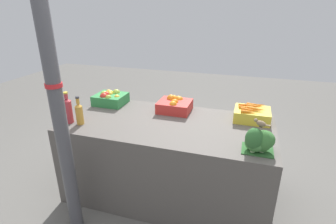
{
  "coord_description": "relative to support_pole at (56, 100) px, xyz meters",
  "views": [
    {
      "loc": [
        0.64,
        -2.04,
        1.72
      ],
      "look_at": [
        0.0,
        0.0,
        0.85
      ],
      "focal_mm": 28.0,
      "sensor_mm": 36.0,
      "label": 1
    }
  ],
  "objects": [
    {
      "name": "carrot_crate",
      "position": [
        1.32,
        0.92,
        -0.3
      ],
      "size": [
        0.31,
        0.27,
        0.15
      ],
      "color": "gold",
      "rests_on": "market_table"
    },
    {
      "name": "ground_plane",
      "position": [
        0.6,
        0.65,
        -1.12
      ],
      "size": [
        10.0,
        10.0,
        0.0
      ],
      "primitive_type": "plane",
      "color": "#605E59"
    },
    {
      "name": "support_pole",
      "position": [
        0.0,
        0.0,
        0.0
      ],
      "size": [
        0.11,
        0.11,
        2.23
      ],
      "color": "#4C4C51",
      "rests_on": "ground_plane"
    },
    {
      "name": "orange_crate",
      "position": [
        0.58,
        0.93,
        -0.3
      ],
      "size": [
        0.31,
        0.27,
        0.14
      ],
      "color": "red",
      "rests_on": "market_table"
    },
    {
      "name": "market_table",
      "position": [
        0.6,
        0.65,
        -0.74
      ],
      "size": [
        1.84,
        0.91,
        0.75
      ],
      "primitive_type": "cube",
      "color": "#56514C",
      "rests_on": "ground_plane"
    },
    {
      "name": "juice_bottle_ruby",
      "position": [
        -0.23,
        0.38,
        -0.24
      ],
      "size": [
        0.07,
        0.07,
        0.28
      ],
      "color": "#B2333D",
      "rests_on": "market_table"
    },
    {
      "name": "juice_bottle_amber",
      "position": [
        -0.12,
        0.38,
        -0.26
      ],
      "size": [
        0.06,
        0.06,
        0.25
      ],
      "color": "gold",
      "rests_on": "market_table"
    },
    {
      "name": "broccoli_pile",
      "position": [
        1.37,
        0.35,
        -0.28
      ],
      "size": [
        0.22,
        0.2,
        0.19
      ],
      "color": "#2D602D",
      "rests_on": "market_table"
    },
    {
      "name": "apple_crate",
      "position": [
        -0.13,
        0.92,
        -0.3
      ],
      "size": [
        0.31,
        0.27,
        0.14
      ],
      "color": "#2D8442",
      "rests_on": "market_table"
    },
    {
      "name": "sparrow_bird",
      "position": [
        1.36,
        0.36,
        -0.14
      ],
      "size": [
        0.12,
        0.08,
        0.05
      ],
      "rotation": [
        0.0,
        0.0,
        2.6
      ],
      "color": "#4C3D2D",
      "rests_on": "broccoli_pile"
    }
  ]
}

